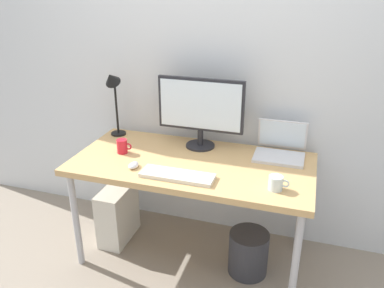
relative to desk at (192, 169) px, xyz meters
The scene contains 12 objects.
ground_plane 0.68m from the desk, ahead, with size 6.00×6.00×0.00m, color gray.
back_wall 0.76m from the desk, 90.00° to the left, with size 4.40×0.04×2.60m, color silver.
desk is the anchor object (origin of this frame).
monitor 0.41m from the desk, 93.98° to the left, with size 0.59×0.20×0.48m.
laptop 0.60m from the desk, 26.27° to the left, with size 0.32×0.27×0.23m.
desk_lamp 0.82m from the desk, 159.99° to the left, with size 0.11×0.16×0.50m.
keyboard 0.24m from the desk, 94.09° to the right, with size 0.44×0.14×0.02m, color silver.
mouse 0.38m from the desk, 148.06° to the right, with size 0.06×0.09×0.03m, color silver.
coffee_mug 0.49m from the desk, behind, with size 0.11×0.07×0.09m.
glass_cup 0.59m from the desk, 20.18° to the right, with size 0.11×0.08×0.08m.
computer_tower 0.75m from the desk, behind, with size 0.18×0.36×0.42m, color silver.
wastebasket 0.67m from the desk, ahead, with size 0.26×0.26×0.30m, color #333338.
Camera 1 is at (0.67, -2.12, 1.82)m, focal length 36.15 mm.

